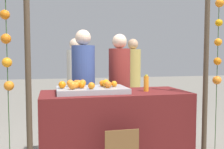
# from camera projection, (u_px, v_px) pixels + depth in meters

# --- Properties ---
(stall_counter) EXTENTS (1.77, 0.74, 0.85)m
(stall_counter) POSITION_uv_depth(u_px,v_px,m) (115.00, 126.00, 3.13)
(stall_counter) COLOR #5B1919
(stall_counter) RESTS_ON ground_plane
(orange_tray) EXTENTS (0.83, 0.53, 0.06)m
(orange_tray) POSITION_uv_depth(u_px,v_px,m) (92.00, 90.00, 3.05)
(orange_tray) COLOR #9EA0A5
(orange_tray) RESTS_ON stall_counter
(orange_0) EXTENTS (0.09, 0.09, 0.09)m
(orange_0) POSITION_uv_depth(u_px,v_px,m) (78.00, 84.00, 3.04)
(orange_0) COLOR orange
(orange_0) RESTS_ON orange_tray
(orange_1) EXTENTS (0.09, 0.09, 0.09)m
(orange_1) POSITION_uv_depth(u_px,v_px,m) (106.00, 83.00, 3.09)
(orange_1) COLOR orange
(orange_1) RESTS_ON orange_tray
(orange_2) EXTENTS (0.09, 0.09, 0.09)m
(orange_2) POSITION_uv_depth(u_px,v_px,m) (72.00, 85.00, 2.86)
(orange_2) COLOR orange
(orange_2) RESTS_ON orange_tray
(orange_3) EXTENTS (0.08, 0.08, 0.08)m
(orange_3) POSITION_uv_depth(u_px,v_px,m) (62.00, 85.00, 2.94)
(orange_3) COLOR orange
(orange_3) RESTS_ON orange_tray
(orange_4) EXTENTS (0.08, 0.08, 0.08)m
(orange_4) POSITION_uv_depth(u_px,v_px,m) (82.00, 85.00, 2.95)
(orange_4) COLOR orange
(orange_4) RESTS_ON orange_tray
(orange_5) EXTENTS (0.08, 0.08, 0.08)m
(orange_5) POSITION_uv_depth(u_px,v_px,m) (108.00, 85.00, 2.98)
(orange_5) COLOR orange
(orange_5) RESTS_ON orange_tray
(orange_6) EXTENTS (0.09, 0.09, 0.09)m
(orange_6) POSITION_uv_depth(u_px,v_px,m) (70.00, 83.00, 3.11)
(orange_6) COLOR orange
(orange_6) RESTS_ON orange_tray
(orange_7) EXTENTS (0.07, 0.07, 0.07)m
(orange_7) POSITION_uv_depth(u_px,v_px,m) (76.00, 83.00, 3.21)
(orange_7) COLOR orange
(orange_7) RESTS_ON orange_tray
(orange_8) EXTENTS (0.08, 0.08, 0.08)m
(orange_8) POSITION_uv_depth(u_px,v_px,m) (83.00, 83.00, 3.14)
(orange_8) COLOR orange
(orange_8) RESTS_ON orange_tray
(orange_9) EXTENTS (0.08, 0.08, 0.08)m
(orange_9) POSITION_uv_depth(u_px,v_px,m) (102.00, 83.00, 3.15)
(orange_9) COLOR orange
(orange_9) RESTS_ON orange_tray
(orange_10) EXTENTS (0.08, 0.08, 0.08)m
(orange_10) POSITION_uv_depth(u_px,v_px,m) (76.00, 85.00, 2.95)
(orange_10) COLOR orange
(orange_10) RESTS_ON orange_tray
(orange_11) EXTENTS (0.07, 0.07, 0.07)m
(orange_11) POSITION_uv_depth(u_px,v_px,m) (114.00, 84.00, 3.09)
(orange_11) COLOR orange
(orange_11) RESTS_ON orange_tray
(orange_12) EXTENTS (0.08, 0.08, 0.08)m
(orange_12) POSITION_uv_depth(u_px,v_px,m) (91.00, 86.00, 2.88)
(orange_12) COLOR orange
(orange_12) RESTS_ON orange_tray
(juice_bottle) EXTENTS (0.06, 0.06, 0.21)m
(juice_bottle) POSITION_uv_depth(u_px,v_px,m) (146.00, 83.00, 3.14)
(juice_bottle) COLOR orange
(juice_bottle) RESTS_ON stall_counter
(vendor_left) EXTENTS (0.33, 0.33, 1.66)m
(vendor_left) POSITION_uv_depth(u_px,v_px,m) (83.00, 92.00, 3.69)
(vendor_left) COLOR #384C8C
(vendor_left) RESTS_ON ground_plane
(vendor_right) EXTENTS (0.32, 0.32, 1.62)m
(vendor_right) POSITION_uv_depth(u_px,v_px,m) (119.00, 91.00, 3.87)
(vendor_right) COLOR maroon
(vendor_right) RESTS_ON ground_plane
(crowd_person_0) EXTENTS (0.33, 0.33, 1.65)m
(crowd_person_0) POSITION_uv_depth(u_px,v_px,m) (133.00, 80.00, 5.49)
(crowd_person_0) COLOR tan
(crowd_person_0) RESTS_ON ground_plane
(crowd_person_1) EXTENTS (0.32, 0.32, 1.62)m
(crowd_person_1) POSITION_uv_depth(u_px,v_px,m) (76.00, 84.00, 4.81)
(crowd_person_1) COLOR beige
(crowd_person_1) RESTS_ON ground_plane
(canopy_post_left) EXTENTS (0.06, 0.06, 2.16)m
(canopy_post_left) POSITION_uv_depth(u_px,v_px,m) (28.00, 77.00, 2.46)
(canopy_post_left) COLOR #473828
(canopy_post_left) RESTS_ON ground_plane
(canopy_post_right) EXTENTS (0.06, 0.06, 2.16)m
(canopy_post_right) POSITION_uv_depth(u_px,v_px,m) (206.00, 74.00, 2.90)
(canopy_post_right) COLOR #473828
(canopy_post_right) RESTS_ON ground_plane
(garland_strand_left) EXTENTS (0.11, 0.11, 1.98)m
(garland_strand_left) POSITION_uv_depth(u_px,v_px,m) (6.00, 37.00, 2.34)
(garland_strand_left) COLOR #2D4C23
(garland_strand_left) RESTS_ON ground_plane
(garland_strand_right) EXTENTS (0.10, 0.11, 1.98)m
(garland_strand_right) POSITION_uv_depth(u_px,v_px,m) (218.00, 45.00, 2.90)
(garland_strand_right) COLOR #2D4C23
(garland_strand_right) RESTS_ON ground_plane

